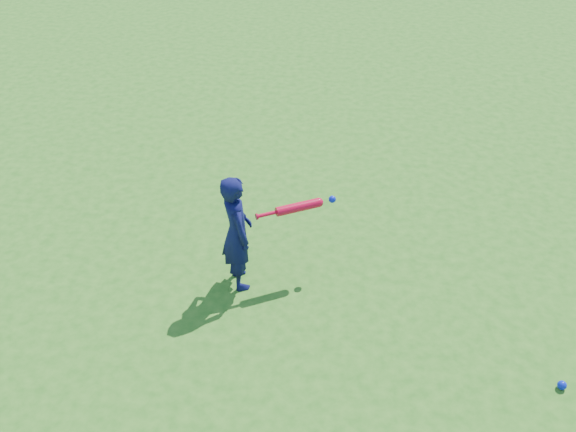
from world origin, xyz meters
name	(u,v)px	position (x,y,z in m)	size (l,w,h in m)	color
ground	(280,291)	(0.00, 0.00, 0.00)	(80.00, 80.00, 0.00)	#2A6D1A
child	(237,232)	(-0.41, 0.10, 0.59)	(0.43, 0.28, 1.19)	#0D1041
ground_ball_blue	(562,385)	(2.38, -0.88, 0.04)	(0.07, 0.07, 0.07)	#0B20C7
bat_swing	(301,206)	(0.16, 0.34, 0.76)	(0.72, 0.41, 0.09)	red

